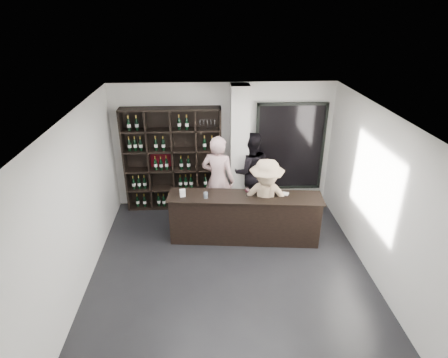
{
  "coord_description": "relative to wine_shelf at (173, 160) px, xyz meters",
  "views": [
    {
      "loc": [
        -0.41,
        -5.36,
        4.43
      ],
      "look_at": [
        -0.06,
        1.1,
        1.38
      ],
      "focal_mm": 30.0,
      "sensor_mm": 36.0,
      "label": 1
    }
  ],
  "objects": [
    {
      "name": "taster_black",
      "position": [
        1.76,
        -0.17,
        -0.26
      ],
      "size": [
        1.0,
        0.83,
        1.88
      ],
      "primitive_type": "imported",
      "rotation": [
        0.0,
        0.0,
        3.29
      ],
      "color": "black",
      "rests_on": "floor"
    },
    {
      "name": "structural_column",
      "position": [
        1.5,
        -0.1,
        0.25
      ],
      "size": [
        0.4,
        0.4,
        2.9
      ],
      "primitive_type": "cube",
      "color": "silver",
      "rests_on": "floor"
    },
    {
      "name": "tasting_counter",
      "position": [
        1.5,
        -1.47,
        -0.7
      ],
      "size": [
        3.04,
        0.63,
        1.0
      ],
      "rotation": [
        0.0,
        0.0,
        -0.1
      ],
      "color": "black",
      "rests_on": "floor"
    },
    {
      "name": "napkin_stack",
      "position": [
        2.31,
        -1.43,
        -0.19
      ],
      "size": [
        0.16,
        0.16,
        0.02
      ],
      "primitive_type": "cube",
      "rotation": [
        0.0,
        0.0,
        -0.42
      ],
      "color": "white",
      "rests_on": "tasting_counter"
    },
    {
      "name": "floor",
      "position": [
        1.15,
        -2.57,
        -1.2
      ],
      "size": [
        5.0,
        5.5,
        0.01
      ],
      "primitive_type": "cube",
      "color": "black",
      "rests_on": "ground"
    },
    {
      "name": "customer",
      "position": [
        1.9,
        -1.53,
        -0.31
      ],
      "size": [
        1.22,
        0.79,
        1.78
      ],
      "primitive_type": "imported",
      "rotation": [
        0.0,
        0.0,
        -0.12
      ],
      "color": "tan",
      "rests_on": "floor"
    },
    {
      "name": "taster_pink",
      "position": [
        1.0,
        -0.72,
        -0.2
      ],
      "size": [
        0.85,
        0.7,
        1.99
      ],
      "primitive_type": "imported",
      "rotation": [
        0.0,
        0.0,
        2.78
      ],
      "color": "#CEA0A0",
      "rests_on": "floor"
    },
    {
      "name": "glass_panel",
      "position": [
        2.7,
        0.12,
        0.2
      ],
      "size": [
        1.6,
        0.08,
        2.1
      ],
      "color": "black",
      "rests_on": "floor"
    },
    {
      "name": "card_stand",
      "position": [
        0.28,
        -1.42,
        -0.12
      ],
      "size": [
        0.11,
        0.08,
        0.16
      ],
      "primitive_type": "cube",
      "rotation": [
        0.0,
        0.0,
        0.23
      ],
      "color": "white",
      "rests_on": "tasting_counter"
    },
    {
      "name": "spit_cup",
      "position": [
        0.73,
        -1.49,
        -0.14
      ],
      "size": [
        0.11,
        0.11,
        0.11
      ],
      "primitive_type": "cylinder",
      "rotation": [
        0.0,
        0.0,
        -0.29
      ],
      "color": "#AABBCE",
      "rests_on": "tasting_counter"
    },
    {
      "name": "wine_glass",
      "position": [
        1.54,
        -1.48,
        -0.09
      ],
      "size": [
        0.12,
        0.12,
        0.22
      ],
      "primitive_type": null,
      "rotation": [
        0.0,
        0.0,
        0.34
      ],
      "color": "white",
      "rests_on": "tasting_counter"
    },
    {
      "name": "wine_shelf",
      "position": [
        0.0,
        0.0,
        0.0
      ],
      "size": [
        2.2,
        0.35,
        2.4
      ],
      "primitive_type": null,
      "color": "black",
      "rests_on": "floor"
    }
  ]
}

